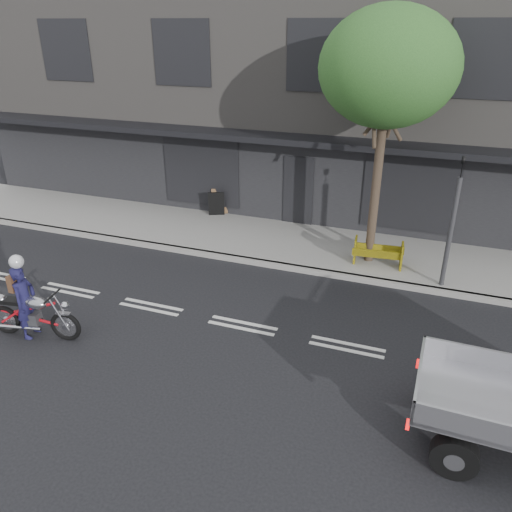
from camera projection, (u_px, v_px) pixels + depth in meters
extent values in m
plane|color=black|center=(243.00, 326.00, 11.41)|extent=(80.00, 80.00, 0.00)
cube|color=gray|center=(298.00, 245.00, 15.37)|extent=(32.00, 3.20, 0.15)
cube|color=gray|center=(283.00, 266.00, 14.01)|extent=(32.00, 0.20, 0.15)
cube|color=slate|center=(348.00, 87.00, 19.30)|extent=(26.00, 10.00, 8.00)
cylinder|color=#382B21|center=(375.00, 198.00, 13.44)|extent=(0.24, 0.24, 4.00)
ellipsoid|color=#224B1C|center=(389.00, 67.00, 12.03)|extent=(3.40, 3.40, 2.89)
cylinder|color=#2D2D30|center=(450.00, 236.00, 12.31)|extent=(0.12, 0.12, 3.00)
imported|color=black|center=(462.00, 167.00, 11.56)|extent=(0.08, 0.10, 0.50)
torus|color=black|center=(6.00, 320.00, 11.02)|extent=(0.71, 0.22, 0.70)
torus|color=black|center=(66.00, 326.00, 10.78)|extent=(0.71, 0.22, 0.70)
cube|color=#2D2D30|center=(32.00, 318.00, 10.86)|extent=(0.39, 0.30, 0.29)
ellipsoid|color=#A9A8AD|center=(35.00, 302.00, 10.65)|extent=(0.61, 0.41, 0.28)
cube|color=black|center=(15.00, 301.00, 10.75)|extent=(0.59, 0.33, 0.09)
cylinder|color=black|center=(52.00, 296.00, 10.50)|extent=(0.14, 0.62, 0.04)
imported|color=#18163E|center=(25.00, 302.00, 10.73)|extent=(0.49, 0.67, 1.67)
cylinder|color=black|center=(454.00, 456.00, 7.53)|extent=(0.72, 0.28, 0.72)
cylinder|color=black|center=(457.00, 390.00, 8.88)|extent=(0.72, 0.28, 0.72)
cube|color=#BCBBC1|center=(510.00, 408.00, 7.75)|extent=(2.88, 1.92, 0.09)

